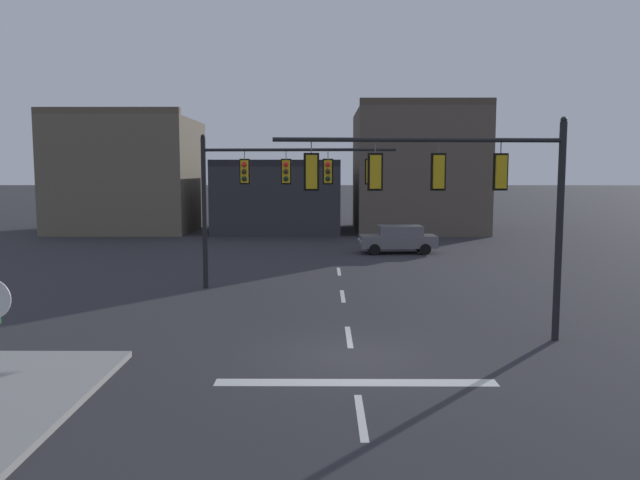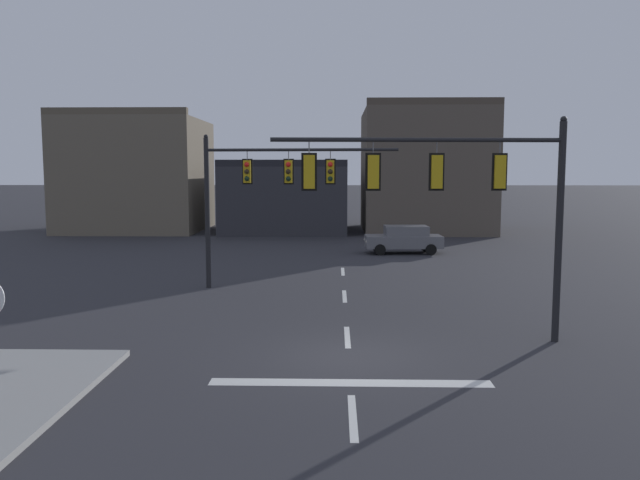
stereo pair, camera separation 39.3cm
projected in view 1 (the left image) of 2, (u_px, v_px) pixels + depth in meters
ground_plane at (352, 357)px, 16.36m from camera, size 400.00×400.00×0.00m
stop_bar_paint at (356, 383)px, 14.38m from camera, size 6.40×0.50×0.01m
lane_centreline at (349, 337)px, 18.35m from camera, size 0.16×26.40×0.01m
signal_mast_near_side at (459, 186)px, 17.38m from camera, size 8.04×0.70×6.25m
signal_mast_far_side at (272, 182)px, 25.36m from camera, size 7.77×0.73×6.23m
car_lot_nearside at (398, 239)px, 36.99m from camera, size 4.52×2.06×1.61m
building_row at (275, 178)px, 50.84m from camera, size 33.22×10.39×9.97m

